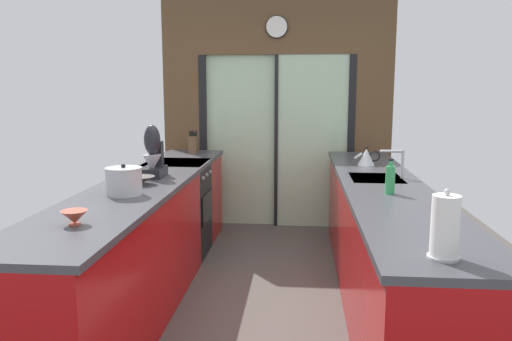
# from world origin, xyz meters

# --- Properties ---
(ground_plane) EXTENTS (5.04, 7.60, 0.02)m
(ground_plane) POSITION_xyz_m (0.00, 0.60, -0.01)
(ground_plane) COLOR #4C4742
(back_wall_unit) EXTENTS (2.64, 0.12, 2.70)m
(back_wall_unit) POSITION_xyz_m (0.00, 2.40, 1.52)
(back_wall_unit) COLOR brown
(back_wall_unit) RESTS_ON ground_plane
(left_counter_run) EXTENTS (0.62, 3.80, 0.92)m
(left_counter_run) POSITION_xyz_m (-0.91, 0.13, 0.47)
(left_counter_run) COLOR #AD0C0F
(left_counter_run) RESTS_ON ground_plane
(right_counter_run) EXTENTS (0.62, 3.80, 0.92)m
(right_counter_run) POSITION_xyz_m (0.91, 0.30, 0.46)
(right_counter_run) COLOR #AD0C0F
(right_counter_run) RESTS_ON ground_plane
(sink_faucet) EXTENTS (0.19, 0.02, 0.23)m
(sink_faucet) POSITION_xyz_m (1.05, 0.55, 1.07)
(sink_faucet) COLOR #B7BABC
(sink_faucet) RESTS_ON right_counter_run
(oven_range) EXTENTS (0.60, 0.60, 0.92)m
(oven_range) POSITION_xyz_m (-0.91, 1.25, 0.46)
(oven_range) COLOR black
(oven_range) RESTS_ON ground_plane
(mixing_bowl_near) EXTENTS (0.14, 0.14, 0.08)m
(mixing_bowl_near) POSITION_xyz_m (-0.89, -1.01, 0.96)
(mixing_bowl_near) COLOR #BC4C38
(mixing_bowl_near) RESTS_ON left_counter_run
(mixing_bowl_far) EXTENTS (0.21, 0.21, 0.06)m
(mixing_bowl_far) POSITION_xyz_m (-0.89, 0.11, 0.95)
(mixing_bowl_far) COLOR #514C47
(mixing_bowl_far) RESTS_ON left_counter_run
(knife_block) EXTENTS (0.09, 0.14, 0.25)m
(knife_block) POSITION_xyz_m (-0.89, 1.95, 1.02)
(knife_block) COLOR brown
(knife_block) RESTS_ON left_counter_run
(stand_mixer) EXTENTS (0.17, 0.27, 0.42)m
(stand_mixer) POSITION_xyz_m (-0.89, 0.43, 1.08)
(stand_mixer) COLOR black
(stand_mixer) RESTS_ON left_counter_run
(stock_pot) EXTENTS (0.24, 0.24, 0.21)m
(stock_pot) POSITION_xyz_m (-0.89, -0.25, 1.01)
(stock_pot) COLOR #B7BABC
(stock_pot) RESTS_ON left_counter_run
(kettle) EXTENTS (0.24, 0.16, 0.18)m
(kettle) POSITION_xyz_m (0.89, 1.20, 1.00)
(kettle) COLOR #B7BABC
(kettle) RESTS_ON right_counter_run
(soap_bottle) EXTENTS (0.06, 0.06, 0.24)m
(soap_bottle) POSITION_xyz_m (0.89, -0.06, 1.02)
(soap_bottle) COLOR #339E56
(soap_bottle) RESTS_ON right_counter_run
(paper_towel_roll) EXTENTS (0.13, 0.13, 0.30)m
(paper_towel_roll) POSITION_xyz_m (0.89, -1.37, 1.05)
(paper_towel_roll) COLOR #B7BABC
(paper_towel_roll) RESTS_ON right_counter_run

